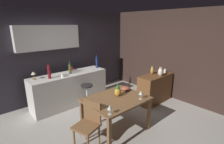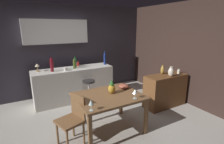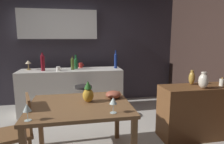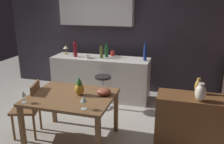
# 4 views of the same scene
# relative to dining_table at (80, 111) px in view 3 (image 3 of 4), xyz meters

# --- Properties ---
(wall_kitchen_back) EXTENTS (5.20, 0.33, 2.60)m
(wall_kitchen_back) POSITION_rel_dining_table_xyz_m (-0.16, 2.40, 0.76)
(wall_kitchen_back) COLOR #38333D
(wall_kitchen_back) RESTS_ON ground_plane
(wall_side_right) EXTENTS (0.10, 4.40, 2.60)m
(wall_side_right) POSITION_rel_dining_table_xyz_m (2.45, 0.62, 0.64)
(wall_side_right) COLOR #33231E
(wall_side_right) RESTS_ON ground_plane
(dining_table) EXTENTS (1.22, 0.97, 0.74)m
(dining_table) POSITION_rel_dining_table_xyz_m (0.00, 0.00, 0.00)
(dining_table) COLOR brown
(dining_table) RESTS_ON ground_plane
(kitchen_counter) EXTENTS (2.10, 0.60, 0.90)m
(kitchen_counter) POSITION_rel_dining_table_xyz_m (-0.14, 1.74, -0.21)
(kitchen_counter) COLOR silver
(kitchen_counter) RESTS_ON ground_plane
(sideboard_cabinet) EXTENTS (1.10, 0.44, 0.82)m
(sideboard_cabinet) POSITION_rel_dining_table_xyz_m (1.77, 0.25, -0.25)
(sideboard_cabinet) COLOR brown
(sideboard_cabinet) RESTS_ON ground_plane
(chair_near_window) EXTENTS (0.50, 0.50, 0.87)m
(chair_near_window) POSITION_rel_dining_table_xyz_m (-0.71, -0.03, -0.17)
(chair_near_window) COLOR brown
(chair_near_window) RESTS_ON ground_plane
(bar_stool) EXTENTS (0.34, 0.34, 0.67)m
(bar_stool) POSITION_rel_dining_table_xyz_m (0.09, 1.22, -0.30)
(bar_stool) COLOR #262323
(bar_stool) RESTS_ON ground_plane
(wine_glass_left) EXTENTS (0.08, 0.08, 0.17)m
(wine_glass_left) POSITION_rel_dining_table_xyz_m (0.35, -0.36, 0.22)
(wine_glass_left) COLOR silver
(wine_glass_left) RESTS_ON dining_table
(wine_glass_right) EXTENTS (0.08, 0.08, 0.17)m
(wine_glass_right) POSITION_rel_dining_table_xyz_m (-0.51, -0.39, 0.21)
(wine_glass_right) COLOR silver
(wine_glass_right) RESTS_ON dining_table
(pineapple_centerpiece) EXTENTS (0.14, 0.14, 0.27)m
(pineapple_centerpiece) POSITION_rel_dining_table_xyz_m (0.10, 0.06, 0.20)
(pineapple_centerpiece) COLOR gold
(pineapple_centerpiece) RESTS_ON dining_table
(fruit_bowl) EXTENTS (0.21, 0.21, 0.10)m
(fruit_bowl) POSITION_rel_dining_table_xyz_m (0.45, 0.16, 0.13)
(fruit_bowl) COLOR #9E4C38
(fruit_bowl) RESTS_ON dining_table
(wine_bottle_cobalt) EXTENTS (0.07, 0.07, 0.39)m
(wine_bottle_cobalt) POSITION_rel_dining_table_xyz_m (0.81, 1.75, 0.42)
(wine_bottle_cobalt) COLOR navy
(wine_bottle_cobalt) RESTS_ON kitchen_counter
(wine_bottle_ruby) EXTENTS (0.08, 0.08, 0.37)m
(wine_bottle_ruby) POSITION_rel_dining_table_xyz_m (-0.69, 1.69, 0.42)
(wine_bottle_ruby) COLOR maroon
(wine_bottle_ruby) RESTS_ON kitchen_counter
(wine_bottle_olive) EXTENTS (0.07, 0.07, 0.28)m
(wine_bottle_olive) POSITION_rel_dining_table_xyz_m (-0.11, 1.72, 0.38)
(wine_bottle_olive) COLOR #475623
(wine_bottle_olive) RESTS_ON kitchen_counter
(wine_bottle_green) EXTENTS (0.08, 0.08, 0.30)m
(wine_bottle_green) POSITION_rel_dining_table_xyz_m (-0.04, 1.85, 0.38)
(wine_bottle_green) COLOR #1E592D
(wine_bottle_green) RESTS_ON kitchen_counter
(cup_white) EXTENTS (0.11, 0.08, 0.09)m
(cup_white) POSITION_rel_dining_table_xyz_m (-0.38, 1.59, 0.29)
(cup_white) COLOR white
(cup_white) RESTS_ON kitchen_counter
(cup_red) EXTENTS (0.12, 0.08, 0.11)m
(cup_red) POSITION_rel_dining_table_xyz_m (0.07, 1.98, 0.30)
(cup_red) COLOR red
(cup_red) RESTS_ON kitchen_counter
(counter_lamp) EXTENTS (0.12, 0.12, 0.20)m
(counter_lamp) POSITION_rel_dining_table_xyz_m (-1.00, 1.87, 0.39)
(counter_lamp) COLOR #A58447
(counter_lamp) RESTS_ON kitchen_counter
(pillar_candle_tall) EXTENTS (0.07, 0.07, 0.13)m
(pillar_candle_tall) POSITION_rel_dining_table_xyz_m (2.15, 0.21, 0.22)
(pillar_candle_tall) COLOR white
(pillar_candle_tall) RESTS_ON sideboard_cabinet
(vase_brass) EXTENTS (0.09, 0.09, 0.23)m
(vase_brass) POSITION_rel_dining_table_xyz_m (1.75, 0.38, 0.27)
(vase_brass) COLOR #B78C38
(vase_brass) RESTS_ON sideboard_cabinet
(vase_ceramic_ivory) EXTENTS (0.14, 0.14, 0.24)m
(vase_ceramic_ivory) POSITION_rel_dining_table_xyz_m (1.76, 0.12, 0.28)
(vase_ceramic_ivory) COLOR beige
(vase_ceramic_ivory) RESTS_ON sideboard_cabinet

